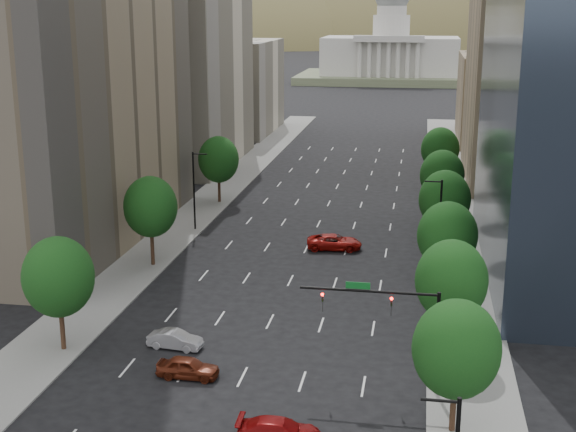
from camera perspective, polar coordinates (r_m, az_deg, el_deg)
The scene contains 24 objects.
sidewalk_left at distance 86.67m, azimuth -8.88°, elevation -1.79°, with size 6.00×200.00×0.15m, color slate.
sidewalk_right at distance 82.46m, azimuth 12.04°, elevation -2.82°, with size 6.00×200.00×0.15m, color slate.
midrise_cream_left at distance 127.13m, azimuth -7.15°, elevation 11.56°, with size 14.00×30.00×35.00m, color beige.
filler_left at distance 159.60m, azimuth -3.62°, elevation 9.25°, with size 14.00×26.00×18.00m, color beige.
parking_tan_right at distance 119.74m, azimuth 16.38°, elevation 9.68°, with size 14.00×30.00×30.00m, color #8C7759.
filler_right at distance 153.09m, azimuth 14.85°, elevation 8.17°, with size 14.00×26.00×16.00m, color #8C7759.
tree_right_0 at distance 47.75m, azimuth 12.02°, elevation -9.35°, with size 5.20×5.20×8.39m.
tree_right_1 at distance 57.84m, azimuth 11.67°, elevation -4.57°, with size 5.20×5.20×8.75m.
tree_right_2 at distance 69.32m, azimuth 11.39°, elevation -1.40°, with size 5.20×5.20×8.61m.
tree_right_3 at distance 80.84m, azimuth 11.20°, elevation 1.15°, with size 5.20×5.20×8.89m.
tree_right_4 at distance 94.59m, azimuth 11.02°, elevation 2.89°, with size 5.20×5.20×8.46m.
tree_right_5 at distance 110.25m, azimuth 10.89°, elevation 4.74°, with size 5.20×5.20×8.75m.
tree_left_0 at distance 59.74m, azimuth -16.19°, elevation -4.24°, with size 5.20×5.20×8.75m.
tree_left_1 at distance 77.35m, azimuth -9.86°, elevation 0.65°, with size 5.20×5.20×8.97m.
tree_left_2 at distance 101.68m, azimuth -5.02°, elevation 4.07°, with size 5.20×5.20×8.68m.
streetlight_rn at distance 76.24m, azimuth 10.82°, elevation -0.47°, with size 1.70×0.20×9.00m.
streetlight_ln at distance 89.45m, azimuth -6.74°, elevation 1.97°, with size 1.70×0.20×9.00m.
traffic_signal at distance 52.38m, azimuth 8.00°, elevation -7.18°, with size 9.12×0.40×7.38m.
capitol at distance 269.01m, azimuth 7.37°, elevation 11.38°, with size 60.00×40.00×35.20m.
foothills at distance 621.55m, azimuth 11.92°, elevation 8.86°, with size 720.00×413.00×263.00m.
car_red_near at distance 47.81m, azimuth -0.58°, elevation -15.23°, with size 2.06×5.06×1.47m, color maroon.
car_maroon at distance 55.68m, azimuth -7.21°, elevation -10.76°, with size 1.73×4.31×1.47m, color #551D0E.
car_silver at distance 60.22m, azimuth -8.12°, elevation -8.79°, with size 1.43×4.11×1.36m, color #A8A7AD.
car_red_far at distance 82.93m, azimuth 3.35°, elevation -1.88°, with size 2.63×5.71×1.59m, color #950E0A.
Camera 1 is at (11.48, -18.57, 24.77)m, focal length 49.45 mm.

